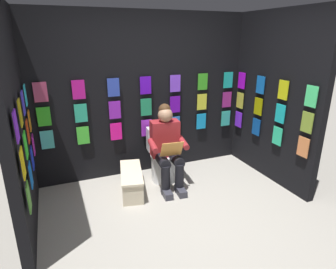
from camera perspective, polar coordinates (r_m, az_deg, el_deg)
The scene contains 7 objects.
ground_plane at distance 3.42m, azimuth 5.61°, elevation -18.74°, with size 30.00×30.00×0.00m, color #9E998E.
display_wall_back at distance 4.46m, azimuth -4.73°, elevation 7.64°, with size 3.39×0.14×2.44m.
display_wall_left at distance 4.51m, azimuth 20.27°, elevation 6.66°, with size 0.14×1.75×2.44m.
display_wall_right at distance 3.39m, azimuth -27.87°, elevation 1.83°, with size 0.14×1.75×2.44m.
toilet at distance 4.39m, azimuth -1.06°, elevation -4.68°, with size 0.43×0.57×0.77m.
person_reading at distance 4.09m, azimuth -0.18°, elevation -2.38°, with size 0.55×0.71×1.19m.
comic_longbox_near at distance 4.13m, azimuth -7.20°, elevation -9.11°, with size 0.45×0.84×0.31m.
Camera 1 is at (1.31, 2.37, 2.08)m, focal length 30.89 mm.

